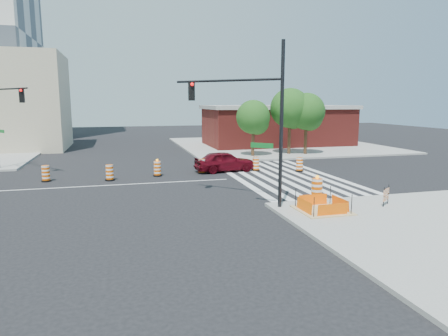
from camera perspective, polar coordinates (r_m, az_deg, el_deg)
The scene contains 20 objects.
ground at distance 25.18m, azimuth -15.20°, elevation -2.35°, with size 120.00×120.00×0.00m, color black.
sidewalk_ne at distance 46.50m, azimuth 7.57°, elevation 3.28°, with size 22.00×22.00×0.15m, color gray.
crosswalk_east at distance 27.38m, azimuth 8.36°, elevation -1.18°, with size 6.75×13.50×0.01m.
lane_centerline at distance 25.17m, azimuth -15.20°, elevation -2.34°, with size 14.00×0.12×0.01m, color silver.
excavation_pit at distance 18.60m, azimuth 13.86°, elevation -5.73°, with size 2.20×2.20×0.90m.
brick_storefront at distance 46.32m, azimuth 7.63°, elevation 6.04°, with size 16.50×8.50×4.60m.
red_coupe at distance 28.90m, azimuth 0.07°, elevation 0.96°, with size 1.75×4.35×1.48m, color #500610.
signal_pole_se at distance 18.91m, azimuth 3.72°, elevation 8.32°, with size 4.24×4.02×7.55m.
signal_pole_nw at distance 32.34m, azimuth -29.09°, elevation 7.43°, with size 3.34×4.61×7.37m.
pit_drum at distance 20.19m, azimuth 13.11°, elevation -3.14°, with size 0.66×0.66×1.30m.
barricade at distance 20.35m, azimuth 22.16°, elevation -3.54°, with size 0.67×0.53×0.96m.
tree_north_c at distance 36.16m, azimuth 4.24°, elevation 6.99°, with size 3.09×3.05×5.18m.
tree_north_d at distance 37.97m, azimuth 9.44°, elevation 8.11°, with size 3.69×3.69×6.27m.
tree_north_e at distance 38.19m, azimuth 11.71°, elevation 7.62°, with size 3.43×3.43×5.84m.
median_drum_2 at distance 27.66m, azimuth -24.10°, elevation -0.80°, with size 0.60×0.60×1.02m.
median_drum_3 at distance 26.59m, azimuth -16.02°, elevation -0.72°, with size 0.60×0.60×1.02m.
median_drum_4 at distance 27.45m, azimuth -9.50°, elevation -0.15°, with size 0.60×0.60×1.18m.
median_drum_5 at distance 28.14m, azimuth -3.18°, elevation 0.18°, with size 0.60×0.60×1.02m.
median_drum_6 at distance 29.23m, azimuth 4.57°, elevation 0.51°, with size 0.60×0.60×1.02m.
median_drum_7 at distance 29.40m, azimuth 10.74°, elevation 0.43°, with size 0.60×0.60×1.02m.
Camera 1 is at (0.19, -24.67, 5.00)m, focal length 32.00 mm.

